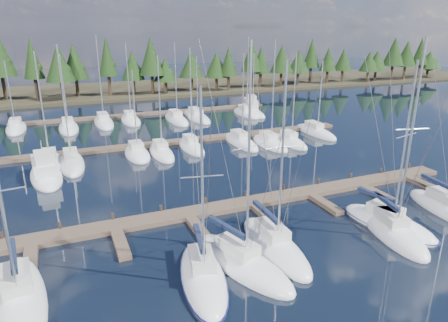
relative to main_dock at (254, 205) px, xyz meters
name	(u,v)px	position (x,y,z in m)	size (l,w,h in m)	color
ground	(205,164)	(0.00, 12.64, -0.20)	(260.00, 260.00, 0.00)	black
far_shore	(122,90)	(0.00, 72.64, 0.10)	(220.00, 30.00, 0.60)	#312B1B
main_dock	(254,205)	(0.00, 0.00, 0.00)	(44.00, 6.13, 0.90)	brown
back_docks	(163,126)	(0.00, 32.23, 0.00)	(50.00, 21.80, 0.40)	brown
front_sailboat_0	(20,298)	(-18.40, -6.31, 0.07)	(3.84, 10.10, 13.09)	silver
front_sailboat_1	(203,277)	(-7.86, -8.46, 0.08)	(4.49, 9.16, 13.10)	silver
front_sailboat_2	(241,262)	(-4.92, -7.91, 0.09)	(5.41, 9.70, 15.37)	silver
front_sailboat_3	(274,245)	(-1.79, -6.83, 0.09)	(2.98, 9.18, 14.14)	silver
front_sailboat_4	(388,223)	(8.33, -7.36, 0.08)	(4.89, 8.85, 13.88)	silver
front_sailboat_5	(393,231)	(7.58, -8.62, 0.10)	(4.46, 8.60, 15.45)	silver
front_sailboat_6	(445,208)	(14.89, -7.19, 0.08)	(3.70, 8.70, 12.97)	silver
back_sailboat_rows	(165,133)	(-0.77, 27.63, 0.06)	(45.79, 32.59, 14.88)	silver
motor_yacht_left	(46,173)	(-17.08, 15.08, 0.31)	(3.93, 9.64, 4.71)	silver
motor_yacht_right	(251,107)	(19.56, 40.17, 0.29)	(5.70, 9.45, 4.48)	silver
tree_line	(119,65)	(-1.51, 62.85, 7.15)	(186.91, 11.83, 14.56)	black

